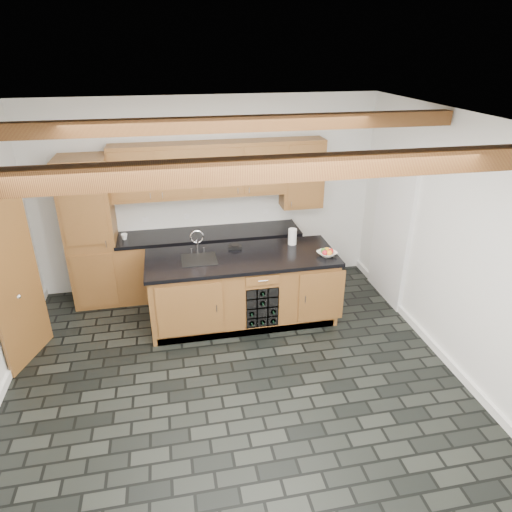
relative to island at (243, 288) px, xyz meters
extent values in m
plane|color=black|center=(-0.31, -1.28, -0.46)|extent=(5.00, 5.00, 0.00)
plane|color=white|center=(-0.31, 1.22, 0.94)|extent=(5.00, 0.00, 5.00)
plane|color=white|center=(2.19, -1.28, 0.94)|extent=(0.00, 5.00, 5.00)
plane|color=white|center=(-0.31, -1.28, 2.34)|extent=(5.00, 5.00, 0.00)
cube|color=brown|center=(-0.31, -2.48, 2.24)|extent=(4.90, 0.15, 0.15)
cube|color=brown|center=(-0.31, -0.68, 2.24)|extent=(4.90, 0.15, 0.15)
cube|color=white|center=(2.17, -1.28, -0.41)|extent=(0.04, 5.00, 0.10)
cube|color=white|center=(-2.78, 0.02, 0.56)|extent=(0.06, 0.94, 2.04)
cube|color=brown|center=(-2.63, -0.33, 0.54)|extent=(0.31, 0.77, 2.00)
cube|color=white|center=(2.16, 0.22, 0.56)|extent=(0.06, 0.98, 2.04)
cube|color=black|center=(2.19, 0.22, 0.54)|extent=(0.02, 0.86, 1.96)
cube|color=brown|center=(-1.96, 0.92, 0.59)|extent=(0.65, 0.60, 2.10)
cube|color=brown|center=(-0.33, 0.92, -0.02)|extent=(2.60, 0.60, 0.88)
cube|color=black|center=(-0.33, 0.92, 0.44)|extent=(2.64, 0.62, 0.05)
cube|color=white|center=(-0.33, 1.21, 0.73)|extent=(2.60, 0.02, 0.52)
cube|color=brown|center=(-0.43, 1.04, 1.36)|extent=(2.40, 0.35, 0.75)
cube|color=brown|center=(1.07, 1.04, 1.24)|extent=(0.60, 0.35, 1.00)
cube|color=brown|center=(-0.01, 0.02, -0.02)|extent=(2.40, 0.90, 0.88)
cube|color=black|center=(-0.01, 0.02, 0.44)|extent=(2.46, 0.96, 0.05)
cube|color=brown|center=(-0.73, -0.45, 0.02)|extent=(0.80, 0.02, 0.70)
cube|color=brown|center=(0.94, -0.45, 0.02)|extent=(0.60, 0.02, 0.70)
cube|color=black|center=(0.17, -0.29, -0.06)|extent=(0.42, 0.30, 0.56)
cylinder|color=black|center=(0.17, -0.33, 0.01)|extent=(0.07, 0.26, 0.07)
cylinder|color=black|center=(0.17, -0.33, 0.15)|extent=(0.07, 0.26, 0.07)
cylinder|color=black|center=(0.03, -0.33, -0.13)|extent=(0.07, 0.26, 0.07)
cylinder|color=black|center=(0.17, -0.33, -0.27)|extent=(0.07, 0.26, 0.07)
cylinder|color=black|center=(0.03, -0.33, -0.27)|extent=(0.07, 0.26, 0.07)
cylinder|color=black|center=(0.31, -0.33, -0.27)|extent=(0.07, 0.26, 0.07)
cylinder|color=black|center=(0.31, -0.33, -0.13)|extent=(0.07, 0.26, 0.07)
cube|color=black|center=(-0.56, 0.02, 0.46)|extent=(0.45, 0.40, 0.02)
cylinder|color=silver|center=(-0.56, 0.20, 0.57)|extent=(0.02, 0.02, 0.20)
torus|color=silver|center=(-0.56, 0.20, 0.71)|extent=(0.18, 0.02, 0.18)
cylinder|color=silver|center=(-0.64, 0.20, 0.51)|extent=(0.02, 0.02, 0.08)
cylinder|color=silver|center=(-0.48, 0.20, 0.51)|extent=(0.02, 0.02, 0.08)
cube|color=black|center=(-0.05, 0.28, 0.49)|extent=(0.19, 0.12, 0.04)
cylinder|color=black|center=(-0.05, 0.28, 0.51)|extent=(0.12, 0.12, 0.01)
imported|color=white|center=(1.07, -0.19, 0.49)|extent=(0.31, 0.31, 0.06)
sphere|color=red|center=(1.12, -0.19, 0.53)|extent=(0.07, 0.07, 0.07)
sphere|color=orange|center=(1.09, -0.14, 0.53)|extent=(0.07, 0.07, 0.07)
sphere|color=#3C7F22|center=(1.03, -0.16, 0.53)|extent=(0.07, 0.07, 0.07)
sphere|color=red|center=(1.03, -0.22, 0.53)|extent=(0.07, 0.07, 0.07)
sphere|color=orange|center=(1.09, -0.24, 0.53)|extent=(0.07, 0.07, 0.07)
cylinder|color=white|center=(0.73, 0.26, 0.58)|extent=(0.11, 0.11, 0.22)
imported|color=white|center=(-1.52, 0.88, 0.51)|extent=(0.11, 0.11, 0.08)
camera|label=1|loc=(-0.87, -5.24, 2.95)|focal=32.00mm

